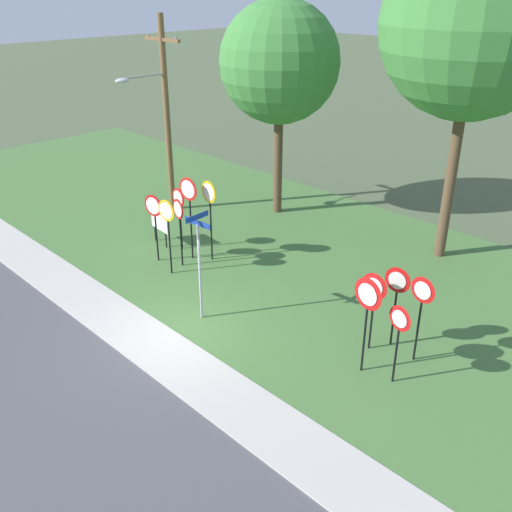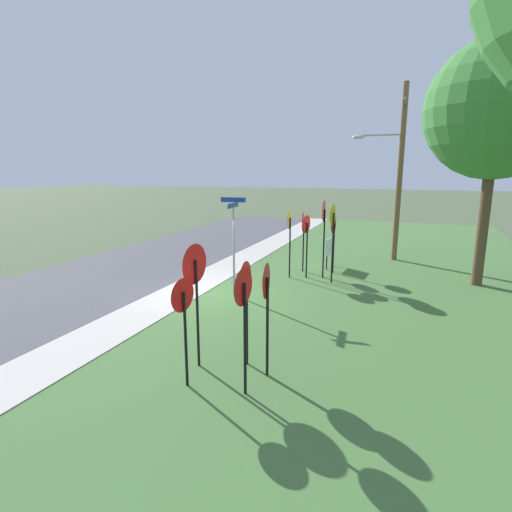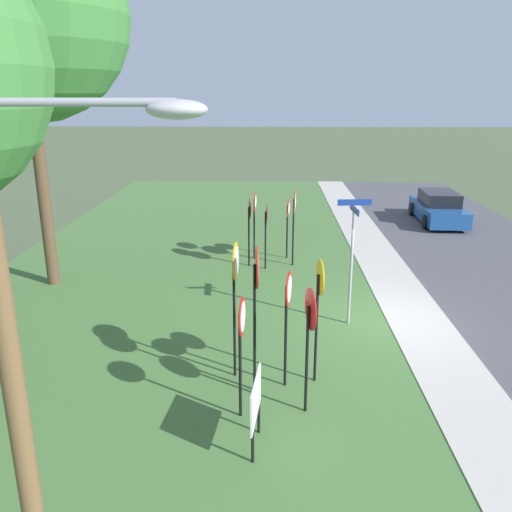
{
  "view_description": "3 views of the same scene",
  "coord_description": "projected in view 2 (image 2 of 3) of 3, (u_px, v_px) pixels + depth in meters",
  "views": [
    {
      "loc": [
        10.91,
        -7.76,
        8.83
      ],
      "look_at": [
        0.45,
        2.58,
        1.69
      ],
      "focal_mm": 40.22,
      "sensor_mm": 36.0,
      "label": 1
    },
    {
      "loc": [
        11.41,
        6.12,
        4.06
      ],
      "look_at": [
        1.24,
        2.31,
        1.74
      ],
      "focal_mm": 28.37,
      "sensor_mm": 36.0,
      "label": 2
    },
    {
      "loc": [
        -12.57,
        2.98,
        5.64
      ],
      "look_at": [
        0.35,
        3.37,
        1.63
      ],
      "focal_mm": 37.15,
      "sensor_mm": 36.0,
      "label": 3
    }
  ],
  "objects": [
    {
      "name": "stop_sign_far_left",
      "position": [
        334.0,
        232.0,
        15.77
      ],
      "size": [
        0.69,
        0.11,
        2.29
      ],
      "rotation": [
        0.0,
        0.0,
        -0.09
      ],
      "color": "black",
      "rests_on": "grass_median"
    },
    {
      "name": "yield_sign_center",
      "position": [
        195.0,
        275.0,
        8.09
      ],
      "size": [
        0.82,
        0.13,
        2.59
      ],
      "rotation": [
        0.0,
        0.0,
        -0.11
      ],
      "color": "black",
      "rests_on": "grass_median"
    },
    {
      "name": "stop_sign_near_right",
      "position": [
        333.0,
        226.0,
        14.31
      ],
      "size": [
        0.75,
        0.11,
        2.85
      ],
      "rotation": [
        0.0,
        0.0,
        -0.07
      ],
      "color": "black",
      "rests_on": "grass_median"
    },
    {
      "name": "yield_sign_near_left",
      "position": [
        183.0,
        308.0,
        7.39
      ],
      "size": [
        0.64,
        0.13,
        2.11
      ],
      "rotation": [
        0.0,
        0.0,
        -0.16
      ],
      "color": "black",
      "rests_on": "grass_median"
    },
    {
      "name": "oak_tree_left",
      "position": [
        497.0,
        110.0,
        13.23
      ],
      "size": [
        4.56,
        4.56,
        8.24
      ],
      "color": "brown",
      "rests_on": "grass_median"
    },
    {
      "name": "stop_sign_far_center",
      "position": [
        324.0,
        221.0,
        14.94
      ],
      "size": [
        0.79,
        0.12,
        2.93
      ],
      "rotation": [
        0.0,
        0.0,
        0.08
      ],
      "color": "black",
      "rests_on": "grass_median"
    },
    {
      "name": "street_name_post",
      "position": [
        234.0,
        239.0,
        12.82
      ],
      "size": [
        0.96,
        0.82,
        3.18
      ],
      "rotation": [
        0.0,
        0.0,
        0.07
      ],
      "color": "#9EA0A8",
      "rests_on": "grass_median"
    },
    {
      "name": "ground_plane",
      "position": [
        204.0,
        295.0,
        13.39
      ],
      "size": [
        160.0,
        160.0,
        0.0
      ],
      "primitive_type": "plane",
      "color": "#4C5B3D"
    },
    {
      "name": "grass_median",
      "position": [
        394.0,
        317.0,
        11.33
      ],
      "size": [
        44.0,
        12.0,
        0.04
      ],
      "primitive_type": "cube",
      "color": "#477038",
      "rests_on": "ground_plane"
    },
    {
      "name": "stop_sign_near_left",
      "position": [
        303.0,
        229.0,
        15.99
      ],
      "size": [
        0.74,
        0.16,
        2.39
      ],
      "rotation": [
        0.0,
        0.0,
        0.18
      ],
      "color": "black",
      "rests_on": "grass_median"
    },
    {
      "name": "yield_sign_far_right",
      "position": [
        243.0,
        302.0,
        7.06
      ],
      "size": [
        0.69,
        0.12,
        2.38
      ],
      "rotation": [
        0.0,
        0.0,
        -0.1
      ],
      "color": "black",
      "rests_on": "grass_median"
    },
    {
      "name": "road_asphalt",
      "position": [
        89.0,
        281.0,
        15.04
      ],
      "size": [
        44.0,
        6.4,
        0.01
      ],
      "primitive_type": "cube",
      "color": "#4C4C51",
      "rests_on": "ground_plane"
    },
    {
      "name": "stop_sign_center_tall",
      "position": [
        289.0,
        229.0,
        15.06
      ],
      "size": [
        0.7,
        0.12,
        2.57
      ],
      "rotation": [
        0.0,
        0.0,
        0.11
      ],
      "color": "black",
      "rests_on": "grass_median"
    },
    {
      "name": "sidewalk_strip",
      "position": [
        183.0,
        292.0,
        13.66
      ],
      "size": [
        44.0,
        1.6,
        0.06
      ],
      "primitive_type": "cube",
      "color": "#BCB7AD",
      "rests_on": "ground_plane"
    },
    {
      "name": "notice_board",
      "position": [
        330.0,
        248.0,
        16.83
      ],
      "size": [
        1.1,
        0.14,
        1.25
      ],
      "rotation": [
        0.0,
        0.0,
        -0.1
      ],
      "color": "black",
      "rests_on": "grass_median"
    },
    {
      "name": "yield_sign_near_right",
      "position": [
        266.0,
        293.0,
        7.75
      ],
      "size": [
        0.7,
        0.13,
        2.3
      ],
      "rotation": [
        0.0,
        0.0,
        0.12
      ],
      "color": "black",
      "rests_on": "grass_median"
    },
    {
      "name": "utility_pole",
      "position": [
        396.0,
        166.0,
        17.68
      ],
      "size": [
        2.1,
        2.26,
        7.66
      ],
      "color": "brown",
      "rests_on": "grass_median"
    },
    {
      "name": "stop_sign_far_right",
      "position": [
        306.0,
        233.0,
        15.06
      ],
      "size": [
        0.66,
        0.14,
        2.38
      ],
      "rotation": [
        0.0,
        0.0,
        -0.18
      ],
      "color": "black",
      "rests_on": "grass_median"
    },
    {
      "name": "yield_sign_far_left",
      "position": [
        245.0,
        289.0,
        8.23
      ],
      "size": [
        0.73,
        0.11,
        2.22
      ],
      "rotation": [
        0.0,
        0.0,
        0.04
      ],
      "color": "black",
      "rests_on": "grass_median"
    }
  ]
}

